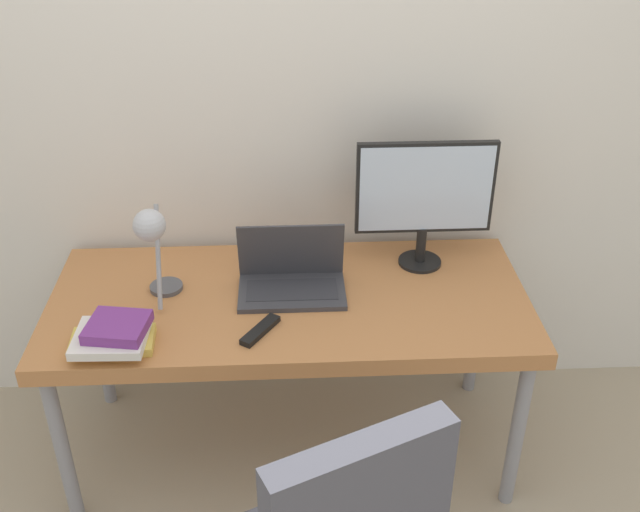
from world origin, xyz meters
The scene contains 7 objects.
wall_back centered at (0.00, 0.79, 1.30)m, with size 8.00×0.05×2.60m.
desk centered at (0.00, 0.36, 0.64)m, with size 1.64×0.73×0.70m.
laptop centered at (0.01, 0.40, 0.75)m, with size 0.37×0.23×0.24m.
monitor centered at (0.48, 0.56, 0.98)m, with size 0.49×0.16×0.47m.
desk_lamp centered at (-0.43, 0.31, 0.97)m, with size 0.11×0.26×0.38m.
book_stack centered at (-0.54, 0.11, 0.75)m, with size 0.26×0.21×0.09m.
tv_remote centered at (-0.09, 0.16, 0.71)m, with size 0.13×0.17×0.02m.
Camera 1 is at (-0.00, -1.77, 2.13)m, focal length 42.00 mm.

